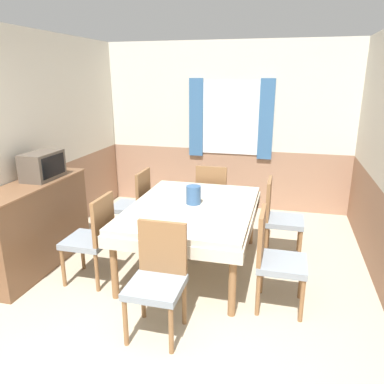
{
  "coord_description": "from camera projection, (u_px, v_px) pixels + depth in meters",
  "views": [
    {
      "loc": [
        0.96,
        -1.79,
        2.08
      ],
      "look_at": [
        0.0,
        1.92,
        0.89
      ],
      "focal_mm": 35.0,
      "sensor_mm": 36.0,
      "label": 1
    }
  ],
  "objects": [
    {
      "name": "wall_back",
      "position": [
        226.0,
        127.0,
        5.92
      ],
      "size": [
        4.28,
        0.1,
        2.6
      ],
      "color": "silver",
      "rests_on": "ground_plane"
    },
    {
      "name": "wall_left",
      "position": [
        36.0,
        144.0,
        4.48
      ],
      "size": [
        0.05,
        4.49,
        2.6
      ],
      "color": "silver",
      "rests_on": "ground_plane"
    },
    {
      "name": "dining_table",
      "position": [
        192.0,
        214.0,
        4.09
      ],
      "size": [
        1.33,
        1.78,
        0.74
      ],
      "color": "beige",
      "rests_on": "ground_plane"
    },
    {
      "name": "chair_head_window",
      "position": [
        213.0,
        195.0,
        5.18
      ],
      "size": [
        0.44,
        0.44,
        0.94
      ],
      "color": "brown",
      "rests_on": "ground_plane"
    },
    {
      "name": "chair_left_far",
      "position": [
        134.0,
        203.0,
        4.85
      ],
      "size": [
        0.44,
        0.44,
        0.94
      ],
      "rotation": [
        0.0,
        0.0,
        1.57
      ],
      "color": "brown",
      "rests_on": "ground_plane"
    },
    {
      "name": "chair_right_far",
      "position": [
        279.0,
        215.0,
        4.41
      ],
      "size": [
        0.44,
        0.44,
        0.94
      ],
      "rotation": [
        0.0,
        0.0,
        4.71
      ],
      "color": "brown",
      "rests_on": "ground_plane"
    },
    {
      "name": "chair_head_near",
      "position": [
        158.0,
        276.0,
        3.08
      ],
      "size": [
        0.44,
        0.44,
        0.94
      ],
      "rotation": [
        0.0,
        0.0,
        3.14
      ],
      "color": "brown",
      "rests_on": "ground_plane"
    },
    {
      "name": "chair_right_near",
      "position": [
        275.0,
        256.0,
        3.41
      ],
      "size": [
        0.44,
        0.44,
        0.94
      ],
      "rotation": [
        0.0,
        0.0,
        4.71
      ],
      "color": "brown",
      "rests_on": "ground_plane"
    },
    {
      "name": "chair_left_near",
      "position": [
        93.0,
        236.0,
        3.84
      ],
      "size": [
        0.44,
        0.44,
        0.94
      ],
      "rotation": [
        0.0,
        0.0,
        1.57
      ],
      "color": "brown",
      "rests_on": "ground_plane"
    },
    {
      "name": "sideboard",
      "position": [
        35.0,
        225.0,
        4.16
      ],
      "size": [
        0.46,
        1.52,
        0.97
      ],
      "color": "brown",
      "rests_on": "ground_plane"
    },
    {
      "name": "tv",
      "position": [
        43.0,
        166.0,
        4.16
      ],
      "size": [
        0.29,
        0.49,
        0.3
      ],
      "color": "#51473D",
      "rests_on": "sideboard"
    },
    {
      "name": "vase",
      "position": [
        193.0,
        195.0,
        4.08
      ],
      "size": [
        0.16,
        0.16,
        0.2
      ],
      "color": "#335684",
      "rests_on": "dining_table"
    }
  ]
}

